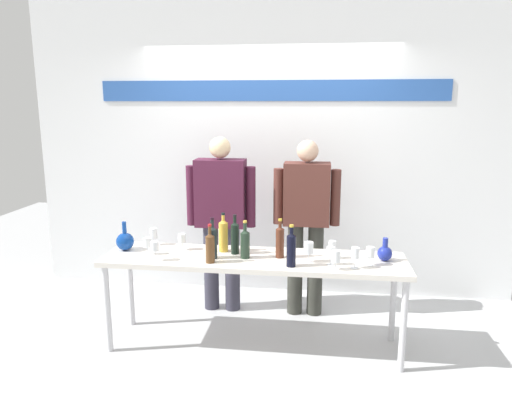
% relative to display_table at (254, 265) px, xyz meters
% --- Properties ---
extents(ground_plane, '(10.00, 10.00, 0.00)m').
position_rel_display_table_xyz_m(ground_plane, '(0.00, 0.00, -0.69)').
color(ground_plane, '#B8BABC').
extents(back_wall, '(4.89, 0.11, 3.00)m').
position_rel_display_table_xyz_m(back_wall, '(0.00, 1.25, 0.81)').
color(back_wall, white).
rests_on(back_wall, ground).
extents(display_table, '(2.38, 0.56, 0.76)m').
position_rel_display_table_xyz_m(display_table, '(0.00, 0.00, 0.00)').
color(display_table, silver).
rests_on(display_table, ground).
extents(decanter_blue_left, '(0.15, 0.15, 0.24)m').
position_rel_display_table_xyz_m(decanter_blue_left, '(-1.07, 0.05, 0.14)').
color(decanter_blue_left, navy).
rests_on(decanter_blue_left, display_table).
extents(decanter_blue_right, '(0.11, 0.11, 0.18)m').
position_rel_display_table_xyz_m(decanter_blue_right, '(1.01, 0.05, 0.13)').
color(decanter_blue_right, navy).
rests_on(decanter_blue_right, display_table).
extents(presenter_left, '(0.65, 0.22, 1.65)m').
position_rel_display_table_xyz_m(presenter_left, '(-0.39, 0.66, 0.26)').
color(presenter_left, '#33313F').
rests_on(presenter_left, ground).
extents(presenter_right, '(0.60, 0.22, 1.63)m').
position_rel_display_table_xyz_m(presenter_right, '(0.39, 0.66, 0.24)').
color(presenter_right, '#32332D').
rests_on(presenter_right, ground).
extents(wine_bottle_0, '(0.07, 0.07, 0.31)m').
position_rel_display_table_xyz_m(wine_bottle_0, '(0.20, 0.02, 0.20)').
color(wine_bottle_0, '#522819').
rests_on(wine_bottle_0, display_table).
extents(wine_bottle_1, '(0.06, 0.06, 0.32)m').
position_rel_display_table_xyz_m(wine_bottle_1, '(-0.16, 0.07, 0.21)').
color(wine_bottle_1, black).
rests_on(wine_bottle_1, display_table).
extents(wine_bottle_2, '(0.08, 0.08, 0.32)m').
position_rel_display_table_xyz_m(wine_bottle_2, '(-0.26, 0.12, 0.21)').
color(wine_bottle_2, gold).
rests_on(wine_bottle_2, display_table).
extents(wine_bottle_3, '(0.07, 0.07, 0.32)m').
position_rel_display_table_xyz_m(wine_bottle_3, '(0.30, -0.17, 0.20)').
color(wine_bottle_3, black).
rests_on(wine_bottle_3, display_table).
extents(wine_bottle_4, '(0.07, 0.07, 0.30)m').
position_rel_display_table_xyz_m(wine_bottle_4, '(-0.06, -0.03, 0.19)').
color(wine_bottle_4, '#213325').
rests_on(wine_bottle_4, display_table).
extents(wine_bottle_5, '(0.07, 0.07, 0.33)m').
position_rel_display_table_xyz_m(wine_bottle_5, '(-0.31, -0.06, 0.20)').
color(wine_bottle_5, black).
rests_on(wine_bottle_5, display_table).
extents(wine_bottle_6, '(0.07, 0.07, 0.30)m').
position_rel_display_table_xyz_m(wine_bottle_6, '(-0.31, -0.16, 0.19)').
color(wine_bottle_6, '#55351A').
rests_on(wine_bottle_6, display_table).
extents(wine_glass_left_0, '(0.06, 0.06, 0.15)m').
position_rel_display_table_xyz_m(wine_glass_left_0, '(-0.89, 0.21, 0.16)').
color(wine_glass_left_0, white).
rests_on(wine_glass_left_0, display_table).
extents(wine_glass_left_1, '(0.06, 0.06, 0.14)m').
position_rel_display_table_xyz_m(wine_glass_left_1, '(-0.85, -0.04, 0.16)').
color(wine_glass_left_1, white).
rests_on(wine_glass_left_1, display_table).
extents(wine_glass_left_2, '(0.06, 0.06, 0.15)m').
position_rel_display_table_xyz_m(wine_glass_left_2, '(-0.74, -0.17, 0.17)').
color(wine_glass_left_2, white).
rests_on(wine_glass_left_2, display_table).
extents(wine_glass_left_3, '(0.06, 0.06, 0.14)m').
position_rel_display_table_xyz_m(wine_glass_left_3, '(-0.61, 0.11, 0.16)').
color(wine_glass_left_3, white).
rests_on(wine_glass_left_3, display_table).
extents(wine_glass_right_0, '(0.06, 0.06, 0.16)m').
position_rel_display_table_xyz_m(wine_glass_right_0, '(0.77, -0.15, 0.18)').
color(wine_glass_right_0, white).
rests_on(wine_glass_right_0, display_table).
extents(wine_glass_right_1, '(0.06, 0.06, 0.14)m').
position_rel_display_table_xyz_m(wine_glass_right_1, '(0.89, -0.07, 0.16)').
color(wine_glass_right_1, white).
rests_on(wine_glass_right_1, display_table).
extents(wine_glass_right_2, '(0.07, 0.07, 0.15)m').
position_rel_display_table_xyz_m(wine_glass_right_2, '(0.63, -0.20, 0.16)').
color(wine_glass_right_2, white).
rests_on(wine_glass_right_2, display_table).
extents(wine_glass_right_3, '(0.06, 0.06, 0.14)m').
position_rel_display_table_xyz_m(wine_glass_right_3, '(0.61, 0.05, 0.17)').
color(wine_glass_right_3, white).
rests_on(wine_glass_right_3, display_table).
extents(wine_glass_right_4, '(0.06, 0.06, 0.14)m').
position_rel_display_table_xyz_m(wine_glass_right_4, '(0.60, -0.10, 0.17)').
color(wine_glass_right_4, white).
rests_on(wine_glass_right_4, display_table).
extents(wine_glass_right_5, '(0.07, 0.07, 0.16)m').
position_rel_display_table_xyz_m(wine_glass_right_5, '(0.43, -0.06, 0.18)').
color(wine_glass_right_5, white).
rests_on(wine_glass_right_5, display_table).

